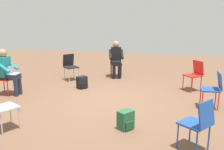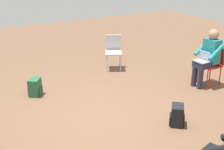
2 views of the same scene
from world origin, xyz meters
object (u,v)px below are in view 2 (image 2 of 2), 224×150
Objects in this scene: chair_southeast at (113,49)px; backpack_by_empty_chair at (177,116)px; backpack_near_laptop_user at (35,88)px; chair_south at (212,62)px; person_with_laptop at (208,55)px.

chair_southeast is 2.36× the size of backpack_by_empty_chair.
backpack_near_laptop_user is at bearing 43.21° from chair_southeast.
chair_south is at bearing -109.38° from backpack_near_laptop_user.
chair_south is 3.85m from backpack_near_laptop_user.
person_with_laptop reaches higher than backpack_near_laptop_user.
backpack_near_laptop_user is 2.93m from backpack_by_empty_chair.
person_with_laptop reaches higher than chair_southeast.
person_with_laptop is at bearing 150.49° from chair_southeast.
chair_southeast is (1.90, 1.43, 0.00)m from chair_south.
chair_southeast is 2.30m from backpack_near_laptop_user.
person_with_laptop is at bearing 90.00° from chair_south.
chair_southeast reaches higher than backpack_near_laptop_user.
chair_south is 2.36× the size of backpack_near_laptop_user.
chair_southeast is 2.36× the size of backpack_near_laptop_user.
person_with_laptop is at bearing -58.01° from backpack_by_empty_chair.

